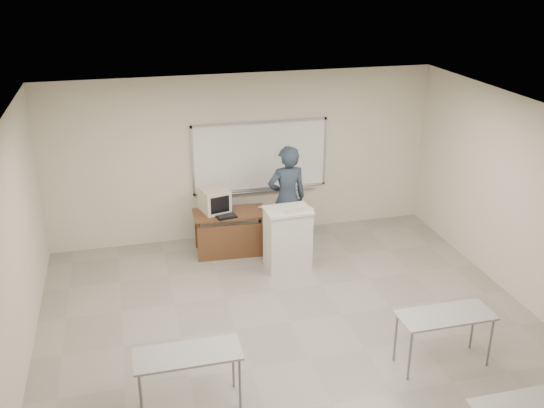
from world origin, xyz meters
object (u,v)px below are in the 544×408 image
object	(u,v)px
keyboard	(299,210)
crt_monitor	(214,200)
podium	(288,238)
mouse	(260,207)
whiteboard	(260,157)
laptop	(225,212)
presenter	(287,199)
instructor_desk	(231,227)

from	to	relation	value
keyboard	crt_monitor	bearing A→B (deg)	129.62
podium	mouse	distance (m)	0.92
crt_monitor	mouse	distance (m)	0.82
podium	keyboard	world-z (taller)	keyboard
whiteboard	laptop	size ratio (longest dim) A/B	7.39
laptop	presenter	world-z (taller)	presenter
presenter	keyboard	bearing A→B (deg)	84.95
laptop	presenter	bearing A→B (deg)	-12.07
crt_monitor	keyboard	world-z (taller)	crt_monitor
whiteboard	presenter	world-z (taller)	whiteboard
podium	crt_monitor	size ratio (longest dim) A/B	2.13
keyboard	mouse	bearing A→B (deg)	103.37
podium	presenter	size ratio (longest dim) A/B	0.55
crt_monitor	presenter	bearing A→B (deg)	-26.19
crt_monitor	whiteboard	bearing A→B (deg)	15.65
whiteboard	crt_monitor	bearing A→B (deg)	-150.27
crt_monitor	laptop	bearing A→B (deg)	-73.05
whiteboard	presenter	distance (m)	1.00
whiteboard	instructor_desk	bearing A→B (deg)	-132.03
mouse	keyboard	world-z (taller)	keyboard
crt_monitor	presenter	size ratio (longest dim) A/B	0.26
mouse	instructor_desk	bearing A→B (deg)	-142.56
whiteboard	podium	bearing A→B (deg)	-85.69
keyboard	presenter	distance (m)	0.79
whiteboard	mouse	bearing A→B (deg)	-103.64
keyboard	presenter	xyz separation A→B (m)	(0.02, 0.78, -0.11)
laptop	mouse	distance (m)	0.67
instructor_desk	crt_monitor	world-z (taller)	crt_monitor
crt_monitor	podium	bearing A→B (deg)	-55.19
whiteboard	podium	distance (m)	1.75
crt_monitor	presenter	world-z (taller)	presenter
instructor_desk	keyboard	bearing A→B (deg)	-37.21
laptop	presenter	size ratio (longest dim) A/B	0.18
podium	presenter	bearing A→B (deg)	73.19
laptop	keyboard	distance (m)	1.35
mouse	whiteboard	bearing A→B (deg)	97.71
whiteboard	mouse	world-z (taller)	whiteboard
crt_monitor	keyboard	bearing A→B (deg)	-54.90
presenter	whiteboard	bearing A→B (deg)	-74.30
mouse	presenter	world-z (taller)	presenter
crt_monitor	keyboard	xyz separation A→B (m)	(1.21, -1.05, 0.11)
instructor_desk	mouse	xyz separation A→B (m)	(0.55, 0.16, 0.25)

